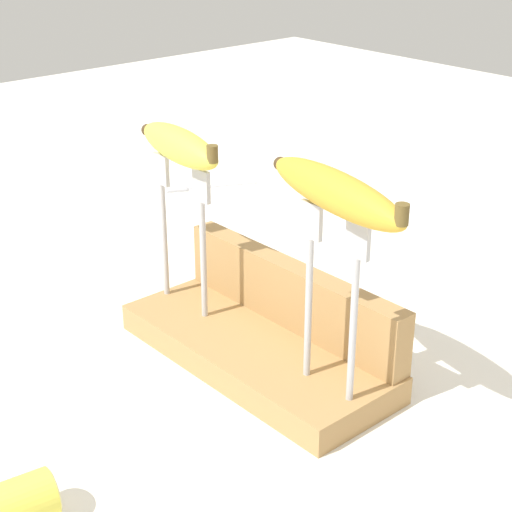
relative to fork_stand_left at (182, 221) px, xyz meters
name	(u,v)px	position (x,y,z in m)	size (l,w,h in m)	color
ground_plane	(256,363)	(0.12, 0.01, -0.14)	(3.00, 3.00, 0.00)	white
wooden_board	(256,351)	(0.12, 0.01, -0.12)	(0.33, 0.13, 0.03)	#A87F4C
board_backstop	(292,294)	(0.12, 0.06, -0.07)	(0.32, 0.03, 0.07)	#A87F4C
fork_stand_left	(182,221)	(0.00, 0.00, 0.00)	(0.10, 0.01, 0.18)	#B2B2B7
fork_stand_right	(332,286)	(0.23, 0.00, 0.01)	(0.09, 0.01, 0.19)	#B2B2B7
banana_raised_left	(179,145)	(0.00, 0.00, 0.09)	(0.16, 0.06, 0.04)	#DBD147
banana_raised_right	(335,191)	(0.23, 0.00, 0.10)	(0.20, 0.07, 0.04)	gold
fork_fallen_near	(199,186)	(-0.38, 0.32, -0.13)	(0.09, 0.15, 0.01)	#B2B2B7
banana_chunk_near	(24,501)	(0.18, -0.30, -0.12)	(0.05, 0.06, 0.04)	#DBD147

